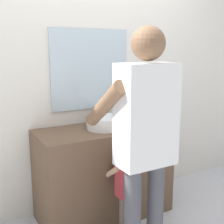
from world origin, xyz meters
TOP-DOWN VIEW (x-y plane):
  - back_wall at (0.00, 0.62)m, footprint 4.40×0.10m
  - vanity_cabinet at (0.00, 0.30)m, footprint 1.20×0.54m
  - sink_basin at (0.00, 0.28)m, footprint 0.32×0.32m
  - faucet at (0.00, 0.48)m, footprint 0.18×0.14m
  - toothbrush_cup at (0.31, 0.32)m, footprint 0.07×0.07m
  - child_toddler at (0.00, -0.10)m, footprint 0.25×0.25m
  - adult_parent at (-0.08, -0.43)m, footprint 0.52×0.55m

SIDE VIEW (x-z plane):
  - vanity_cabinet at x=0.00m, z-range 0.00..0.83m
  - child_toddler at x=0.00m, z-range 0.08..0.88m
  - toothbrush_cup at x=0.31m, z-range 0.78..0.99m
  - sink_basin at x=0.00m, z-range 0.83..0.94m
  - faucet at x=0.00m, z-range 0.82..1.00m
  - adult_parent at x=-0.08m, z-range 0.17..1.83m
  - back_wall at x=0.00m, z-range 0.00..2.70m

